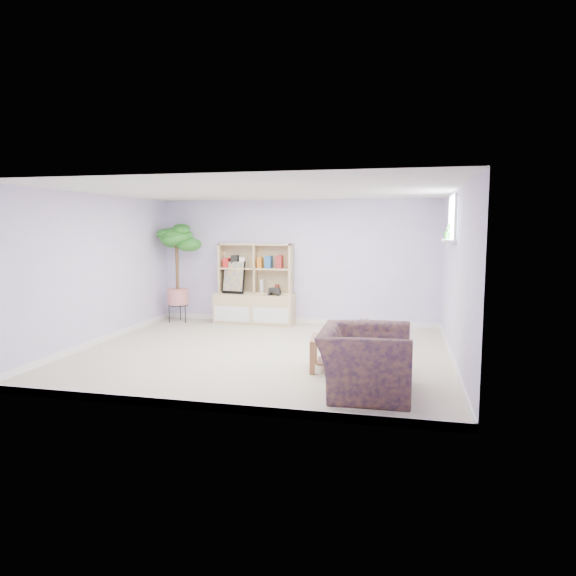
% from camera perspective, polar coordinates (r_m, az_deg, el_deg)
% --- Properties ---
extents(floor, '(5.50, 5.00, 0.01)m').
position_cam_1_polar(floor, '(7.77, -2.93, -7.20)').
color(floor, '#B9AA95').
rests_on(floor, ground).
extents(ceiling, '(5.50, 5.00, 0.01)m').
position_cam_1_polar(ceiling, '(7.56, -3.04, 10.75)').
color(ceiling, silver).
rests_on(ceiling, walls).
extents(walls, '(5.51, 5.01, 2.40)m').
position_cam_1_polar(walls, '(7.57, -2.98, 1.65)').
color(walls, silver).
rests_on(walls, floor).
extents(baseboard, '(5.50, 5.00, 0.10)m').
position_cam_1_polar(baseboard, '(7.76, -2.93, -6.84)').
color(baseboard, white).
rests_on(baseboard, floor).
extents(window, '(0.10, 0.98, 0.68)m').
position_cam_1_polar(window, '(7.88, 17.90, 7.36)').
color(window, '#CBE7FC').
rests_on(window, walls).
extents(window_sill, '(0.14, 1.00, 0.04)m').
position_cam_1_polar(window_sill, '(7.88, 17.37, 5.05)').
color(window_sill, white).
rests_on(window_sill, walls).
extents(storage_unit, '(1.56, 0.53, 1.56)m').
position_cam_1_polar(storage_unit, '(9.97, -3.76, 0.45)').
color(storage_unit, tan).
rests_on(storage_unit, floor).
extents(poster, '(0.48, 0.18, 0.64)m').
position_cam_1_polar(poster, '(10.05, -6.05, 1.21)').
color(poster, yellow).
rests_on(poster, storage_unit).
extents(toy_truck, '(0.30, 0.21, 0.16)m').
position_cam_1_polar(toy_truck, '(9.77, -1.50, -0.35)').
color(toy_truck, black).
rests_on(toy_truck, storage_unit).
extents(coffee_table, '(1.11, 0.69, 0.43)m').
position_cam_1_polar(coffee_table, '(6.85, 7.01, -7.30)').
color(coffee_table, '#8D5F44').
rests_on(coffee_table, floor).
extents(table_plant, '(0.31, 0.29, 0.28)m').
position_cam_1_polar(table_plant, '(6.81, 7.98, -4.34)').
color(table_plant, '#2E743D').
rests_on(table_plant, coffee_table).
extents(floor_tree, '(0.91, 0.91, 1.95)m').
position_cam_1_polar(floor_tree, '(10.31, -12.20, 1.61)').
color(floor_tree, '#185C16').
rests_on(floor_tree, floor).
extents(armchair, '(1.03, 1.17, 0.85)m').
position_cam_1_polar(armchair, '(5.91, 8.57, -7.52)').
color(armchair, '#0F0F38').
rests_on(armchair, floor).
extents(sill_plant, '(0.15, 0.14, 0.24)m').
position_cam_1_polar(sill_plant, '(8.02, 17.33, 6.07)').
color(sill_plant, '#185C16').
rests_on(sill_plant, window_sill).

